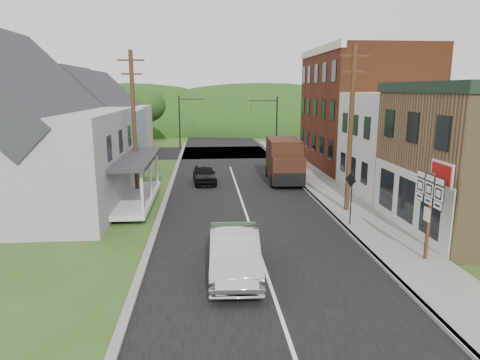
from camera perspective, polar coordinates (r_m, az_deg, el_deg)
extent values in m
plane|color=#2D4719|center=(20.11, 1.81, -7.49)|extent=(120.00, 120.00, 0.00)
cube|color=black|center=(29.68, -0.39, -1.04)|extent=(9.00, 90.00, 0.02)
cube|color=black|center=(46.36, -2.00, 3.71)|extent=(60.00, 9.00, 0.02)
cube|color=slate|center=(28.80, 11.71, -1.55)|extent=(2.80, 55.00, 0.15)
cube|color=slate|center=(28.45, 9.10, -1.62)|extent=(0.20, 55.00, 0.15)
cube|color=slate|center=(27.74, -9.69, -2.02)|extent=(0.30, 55.00, 0.12)
cube|color=silver|center=(29.79, 22.30, 4.46)|extent=(8.00, 7.00, 6.50)
cube|color=#5E2C16|center=(38.32, 16.07, 9.01)|extent=(8.00, 12.00, 10.00)
cube|color=#939698|center=(26.98, -26.02, 2.36)|extent=(10.00, 12.00, 5.50)
cube|color=#7D8EAA|center=(37.13, -18.51, 4.90)|extent=(7.00, 8.00, 5.00)
cube|color=#BCAB92|center=(45.97, -16.52, 6.29)|extent=(7.00, 8.00, 5.00)
cylinder|color=#472D19|center=(23.75, 14.52, 6.30)|extent=(0.26, 0.26, 9.00)
cube|color=#472D19|center=(23.71, 15.04, 15.72)|extent=(1.60, 0.10, 0.10)
cube|color=#472D19|center=(23.66, 14.93, 13.79)|extent=(1.20, 0.10, 0.10)
cylinder|color=#472D19|center=(27.25, -13.93, 7.02)|extent=(0.26, 0.26, 9.00)
cube|color=#472D19|center=(27.22, -14.36, 15.23)|extent=(1.60, 0.10, 0.10)
cube|color=#472D19|center=(27.18, -14.27, 13.54)|extent=(1.20, 0.10, 0.10)
cylinder|color=black|center=(43.09, 4.91, 7.05)|extent=(0.14, 0.14, 6.00)
cylinder|color=black|center=(42.73, 3.09, 10.53)|extent=(2.80, 0.10, 0.10)
imported|color=olive|center=(42.61, 1.46, 9.60)|extent=(0.16, 0.20, 1.00)
cylinder|color=black|center=(49.54, -8.06, 7.63)|extent=(0.14, 0.14, 6.00)
cylinder|color=black|center=(49.35, -6.50, 10.67)|extent=(2.80, 0.10, 0.10)
imported|color=olive|center=(49.36, -5.07, 9.89)|extent=(0.16, 0.20, 1.00)
cylinder|color=#382616|center=(42.52, -28.11, 4.78)|extent=(0.36, 0.36, 4.76)
ellipsoid|color=#183510|center=(42.31, -28.59, 9.57)|extent=(5.80, 5.80, 4.93)
cylinder|color=#382616|center=(51.49, -12.41, 6.47)|extent=(0.36, 0.36, 3.92)
ellipsoid|color=#183510|center=(51.31, -12.56, 9.73)|extent=(4.80, 4.80, 4.08)
ellipsoid|color=#183510|center=(74.16, -3.07, 6.83)|extent=(90.00, 30.00, 16.00)
imported|color=silver|center=(15.90, -0.72, -9.68)|extent=(1.96, 5.14, 1.67)
imported|color=black|center=(31.13, -4.77, 0.80)|extent=(1.85, 4.03, 1.34)
cube|color=black|center=(32.01, 5.81, 2.98)|extent=(2.47, 4.40, 2.83)
cube|color=black|center=(29.62, 6.42, 1.27)|extent=(2.32, 1.68, 1.85)
cube|color=black|center=(29.68, 6.40, 2.82)|extent=(2.11, 1.28, 0.05)
cube|color=black|center=(28.91, 6.62, 0.01)|extent=(2.15, 0.26, 0.88)
cylinder|color=black|center=(29.75, 4.40, -0.18)|extent=(0.32, 0.89, 0.88)
cylinder|color=black|center=(30.03, 8.29, -0.15)|extent=(0.32, 0.89, 0.88)
cylinder|color=black|center=(33.55, 3.71, 1.23)|extent=(0.32, 0.89, 0.88)
cylinder|color=black|center=(33.80, 7.17, 1.24)|extent=(0.32, 0.89, 0.88)
cube|color=#472D19|center=(18.14, 23.89, -4.49)|extent=(0.11, 0.11, 3.46)
cube|color=black|center=(17.85, 24.02, -1.15)|extent=(0.06, 1.98, 0.08)
cube|color=white|center=(17.15, 25.10, -0.22)|extent=(0.03, 0.54, 0.22)
cube|color=white|center=(17.24, 24.96, -1.67)|extent=(0.03, 0.59, 0.54)
cube|color=white|center=(17.35, 24.83, -3.10)|extent=(0.03, 0.54, 0.28)
cube|color=white|center=(17.75, 24.03, 0.25)|extent=(0.03, 0.54, 0.22)
cube|color=white|center=(17.83, 23.91, -1.15)|extent=(0.03, 0.59, 0.54)
cube|color=white|center=(17.93, 23.78, -2.53)|extent=(0.03, 0.54, 0.28)
cube|color=white|center=(18.35, 23.03, 0.69)|extent=(0.03, 0.54, 0.22)
cube|color=white|center=(18.43, 22.91, -0.66)|extent=(0.03, 0.59, 0.54)
cube|color=white|center=(18.53, 22.80, -2.01)|extent=(0.03, 0.54, 0.28)
cube|color=white|center=(18.07, 23.64, -4.20)|extent=(0.03, 0.45, 0.54)
cylinder|color=black|center=(21.69, 14.59, -2.62)|extent=(0.08, 0.08, 2.45)
cube|color=black|center=(21.44, 14.57, 0.02)|extent=(0.31, 0.66, 0.72)
cube|color=#F2A40C|center=(21.45, 14.60, 0.02)|extent=(0.29, 0.60, 0.65)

